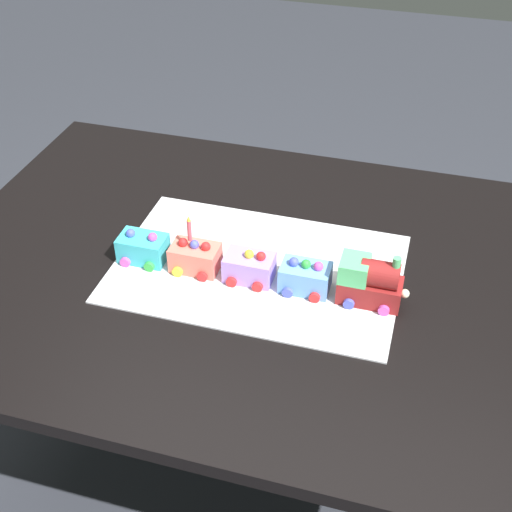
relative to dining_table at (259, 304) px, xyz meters
name	(u,v)px	position (x,y,z in m)	size (l,w,h in m)	color
ground_plane	(258,473)	(0.00, 0.00, -0.63)	(8.00, 8.00, 0.00)	#2D3038
dining_table	(259,304)	(0.00, 0.00, 0.00)	(1.40, 1.00, 0.74)	black
cake_board	(256,268)	(0.00, 0.01, 0.11)	(0.60, 0.40, 0.00)	silver
cake_locomotive	(370,282)	(-0.24, 0.05, 0.16)	(0.14, 0.08, 0.12)	maroon
cake_car_gondola_sky_blue	(305,277)	(-0.11, 0.05, 0.14)	(0.10, 0.08, 0.07)	#669EEA
cake_car_tanker_lavender	(250,267)	(0.01, 0.05, 0.14)	(0.10, 0.08, 0.07)	#AD84E0
cake_car_caboose_coral	(195,257)	(0.13, 0.05, 0.14)	(0.10, 0.08, 0.07)	#F27260
cake_car_hopper_turquoise	(143,248)	(0.24, 0.05, 0.14)	(0.10, 0.08, 0.07)	#38B7C6
birthday_candle	(189,229)	(0.13, 0.05, 0.21)	(0.01, 0.01, 0.06)	#F24C59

